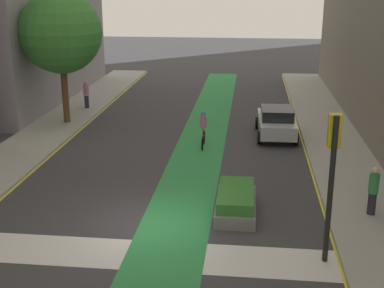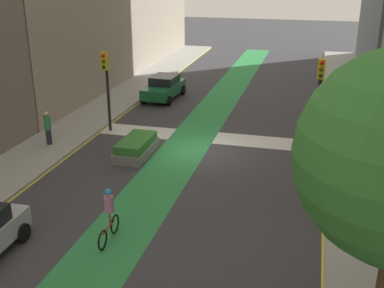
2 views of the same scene
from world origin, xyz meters
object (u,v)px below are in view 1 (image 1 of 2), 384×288
(traffic_signal_near_right, at_px, (332,161))
(pedestrian_sidewalk_left_a, at_px, (86,94))
(street_tree_near, at_px, (61,33))
(median_planter, at_px, (236,202))
(cyclist_in_lane, at_px, (203,128))
(car_silver_right_far, at_px, (276,122))
(pedestrian_sidewalk_right_a, at_px, (373,190))

(traffic_signal_near_right, xyz_separation_m, pedestrian_sidewalk_left_a, (-12.57, 17.24, -2.05))
(pedestrian_sidewalk_left_a, height_order, street_tree_near, street_tree_near)
(street_tree_near, bearing_deg, median_planter, -47.36)
(cyclist_in_lane, bearing_deg, car_silver_right_far, 32.15)
(pedestrian_sidewalk_right_a, bearing_deg, car_silver_right_far, 106.61)
(street_tree_near, bearing_deg, pedestrian_sidewalk_left_a, 88.54)
(traffic_signal_near_right, xyz_separation_m, cyclist_in_lane, (-4.55, 10.36, -2.11))
(car_silver_right_far, bearing_deg, traffic_signal_near_right, -85.85)
(street_tree_near, height_order, median_planter, street_tree_near)
(pedestrian_sidewalk_left_a, bearing_deg, traffic_signal_near_right, -53.91)
(pedestrian_sidewalk_left_a, relative_size, street_tree_near, 0.24)
(traffic_signal_near_right, height_order, pedestrian_sidewalk_right_a, traffic_signal_near_right)
(traffic_signal_near_right, distance_m, car_silver_right_far, 12.88)
(traffic_signal_near_right, distance_m, cyclist_in_lane, 11.51)
(street_tree_near, distance_m, median_planter, 15.43)
(traffic_signal_near_right, bearing_deg, pedestrian_sidewalk_right_a, 57.12)
(car_silver_right_far, relative_size, pedestrian_sidewalk_left_a, 2.47)
(cyclist_in_lane, distance_m, street_tree_near, 9.74)
(pedestrian_sidewalk_right_a, height_order, pedestrian_sidewalk_left_a, pedestrian_sidewalk_left_a)
(cyclist_in_lane, xyz_separation_m, pedestrian_sidewalk_left_a, (-8.02, 6.88, 0.06))
(median_planter, bearing_deg, street_tree_near, 132.64)
(car_silver_right_far, bearing_deg, median_planter, -100.50)
(pedestrian_sidewalk_right_a, bearing_deg, street_tree_near, 143.65)
(cyclist_in_lane, bearing_deg, pedestrian_sidewalk_left_a, 139.36)
(car_silver_right_far, xyz_separation_m, pedestrian_sidewalk_left_a, (-11.65, 4.60, 0.23))
(car_silver_right_far, xyz_separation_m, street_tree_near, (-11.74, 1.12, 4.36))
(traffic_signal_near_right, relative_size, pedestrian_sidewalk_right_a, 2.57)
(car_silver_right_far, xyz_separation_m, pedestrian_sidewalk_right_a, (2.87, -9.63, 0.22))
(car_silver_right_far, height_order, median_planter, car_silver_right_far)
(traffic_signal_near_right, distance_m, pedestrian_sidewalk_left_a, 21.44)
(car_silver_right_far, xyz_separation_m, median_planter, (-1.79, -9.68, -0.40))
(pedestrian_sidewalk_left_a, bearing_deg, pedestrian_sidewalk_right_a, -44.40)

